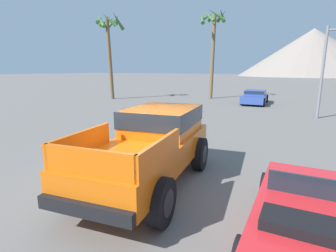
{
  "coord_description": "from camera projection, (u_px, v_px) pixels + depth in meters",
  "views": [
    {
      "loc": [
        3.76,
        -5.3,
        2.94
      ],
      "look_at": [
        0.13,
        0.92,
        1.38
      ],
      "focal_mm": 28.0,
      "sensor_mm": 36.0,
      "label": 1
    }
  ],
  "objects": [
    {
      "name": "orange_pickup_truck",
      "position": [
        153.0,
        141.0,
        6.89
      ],
      "size": [
        2.91,
        5.48,
        1.89
      ],
      "rotation": [
        0.0,
        0.0,
        0.17
      ],
      "color": "orange",
      "rests_on": "ground_plane"
    },
    {
      "name": "palm_tree_tall",
      "position": [
        213.0,
        33.0,
        25.74
      ],
      "size": [
        2.96,
        2.81,
        8.65
      ],
      "color": "brown",
      "rests_on": "ground_plane"
    },
    {
      "name": "ground_plane",
      "position": [
        146.0,
        183.0,
        6.95
      ],
      "size": [
        320.0,
        320.0,
        0.0
      ],
      "primitive_type": "plane",
      "color": "slate"
    },
    {
      "name": "palm_tree_leaning",
      "position": [
        109.0,
        36.0,
        25.26
      ],
      "size": [
        2.64,
        2.62,
        8.19
      ],
      "color": "brown",
      "rests_on": "ground_plane"
    },
    {
      "name": "parked_car_blue",
      "position": [
        255.0,
        97.0,
        22.83
      ],
      "size": [
        2.29,
        4.75,
        1.18
      ],
      "rotation": [
        0.0,
        0.0,
        3.24
      ],
      "color": "#334C9E",
      "rests_on": "ground_plane"
    },
    {
      "name": "red_convertible_car",
      "position": [
        310.0,
        223.0,
        4.34
      ],
      "size": [
        2.07,
        4.24,
        1.09
      ],
      "rotation": [
        0.0,
        0.0,
        0.05
      ],
      "color": "red",
      "rests_on": "ground_plane"
    }
  ]
}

